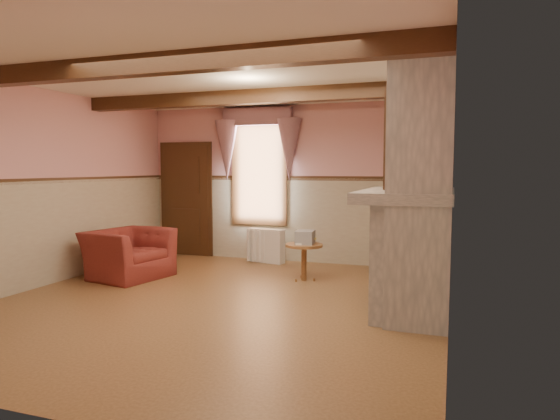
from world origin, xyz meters
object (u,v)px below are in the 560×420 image
(radiator, at_px, (266,246))
(mantel_clock, at_px, (413,180))
(armchair, at_px, (129,254))
(bowl, at_px, (408,186))
(oil_lamp, at_px, (410,178))
(side_table, at_px, (304,262))

(radiator, bearing_deg, mantel_clock, -14.71)
(armchair, bearing_deg, mantel_clock, -71.05)
(bowl, distance_m, mantel_clock, 0.84)
(oil_lamp, bearing_deg, side_table, 155.76)
(armchair, distance_m, radiator, 2.42)
(armchair, distance_m, mantel_clock, 4.36)
(radiator, height_order, oil_lamp, oil_lamp)
(side_table, height_order, radiator, radiator)
(armchair, xyz_separation_m, bowl, (4.16, -0.27, 1.09))
(armchair, height_order, radiator, armchair)
(side_table, distance_m, radiator, 1.56)
(bowl, bearing_deg, side_table, 147.98)
(armchair, xyz_separation_m, oil_lamp, (4.16, 0.00, 1.19))
(side_table, bearing_deg, bowl, -32.02)
(side_table, distance_m, bowl, 2.20)
(radiator, bearing_deg, side_table, -36.07)
(side_table, bearing_deg, mantel_clock, -5.16)
(bowl, distance_m, oil_lamp, 0.29)
(bowl, height_order, oil_lamp, oil_lamp)
(armchair, relative_size, mantel_clock, 4.74)
(bowl, relative_size, mantel_clock, 1.43)
(armchair, relative_size, side_table, 2.04)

